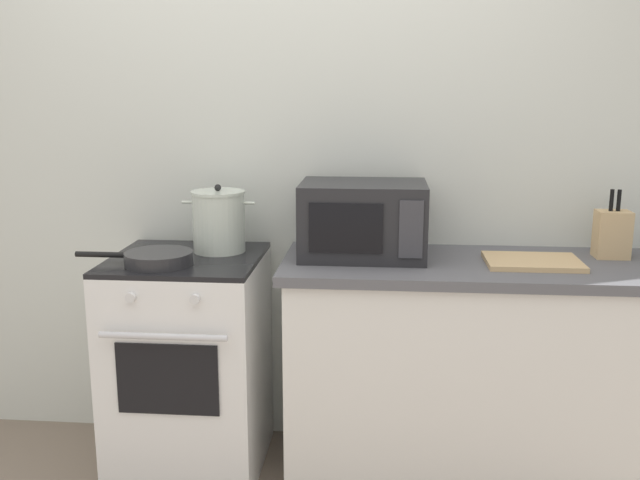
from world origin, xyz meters
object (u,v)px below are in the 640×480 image
at_px(microwave, 363,220).
at_px(frying_pan, 157,258).
at_px(stove, 190,363).
at_px(stock_pot, 219,221).
at_px(knife_block, 612,234).
at_px(cutting_board, 533,262).

bearing_deg(microwave, frying_pan, -164.92).
bearing_deg(stove, microwave, 6.32).
bearing_deg(frying_pan, microwave, 15.08).
xyz_separation_m(stock_pot, knife_block, (1.59, 0.03, -0.03)).
height_order(stock_pot, cutting_board, stock_pot).
bearing_deg(knife_block, stove, -175.28).
bearing_deg(frying_pan, stove, 61.64).
xyz_separation_m(stove, stock_pot, (0.12, 0.11, 0.59)).
bearing_deg(stove, frying_pan, -118.36).
height_order(frying_pan, microwave, microwave).
height_order(stove, stock_pot, stock_pot).
distance_m(stock_pot, knife_block, 1.59).
bearing_deg(cutting_board, frying_pan, -174.71).
distance_m(cutting_board, knife_block, 0.37).
relative_size(frying_pan, knife_block, 1.67).
bearing_deg(stock_pot, knife_block, 1.10).
bearing_deg(stock_pot, frying_pan, -127.76).
relative_size(microwave, cutting_board, 1.39).
distance_m(stove, cutting_board, 1.45).
height_order(microwave, cutting_board, microwave).
height_order(stove, frying_pan, frying_pan).
relative_size(stock_pot, knife_block, 1.10).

